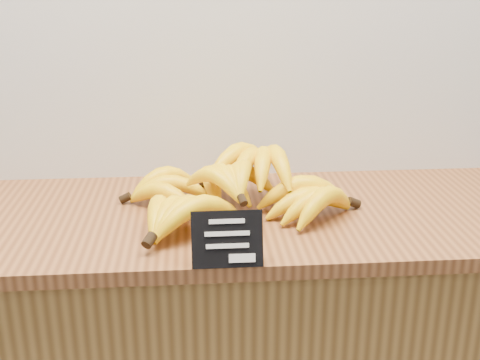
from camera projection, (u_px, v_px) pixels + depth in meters
The scene contains 3 objects.
counter_top at pixel (238, 217), 1.35m from camera, with size 1.38×0.54×0.03m, color brown.
chalkboard_sign at pixel (227, 239), 1.08m from camera, with size 0.13×0.01×0.10m, color black.
banana_pile at pixel (233, 189), 1.32m from camera, with size 0.54×0.39×0.13m.
Camera 1 is at (-0.03, 1.51, 1.44)m, focal length 45.00 mm.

